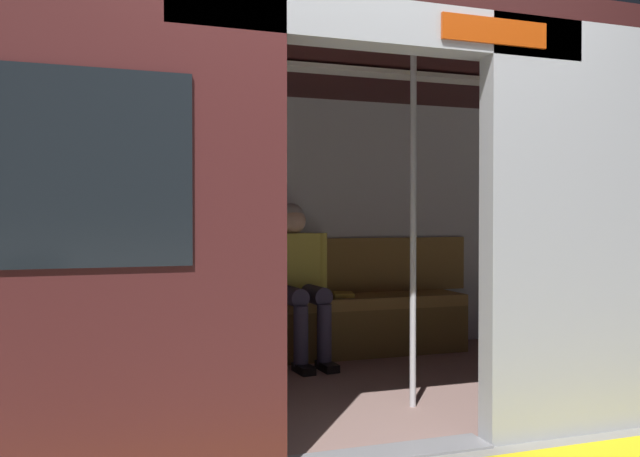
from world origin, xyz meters
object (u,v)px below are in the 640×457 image
(handbag, at_px, (234,289))
(book, at_px, (344,294))
(grab_pole_far, at_px, (413,230))
(bench_seat, at_px, (276,314))
(person_seated, at_px, (296,271))
(train_car, at_px, (303,162))
(grab_pole_door, at_px, (268,231))

(handbag, height_order, book, handbag)
(book, xyz_separation_m, grab_pole_far, (0.12, 1.43, 0.54))
(handbag, distance_m, grab_pole_far, 1.70)
(bench_seat, distance_m, grab_pole_far, 1.59)
(person_seated, xyz_separation_m, book, (-0.42, -0.10, -0.20))
(bench_seat, bearing_deg, person_seated, 159.96)
(train_car, relative_size, person_seated, 5.36)
(book, distance_m, grab_pole_far, 1.53)
(train_car, xyz_separation_m, grab_pole_door, (0.37, 0.62, -0.41))
(train_car, relative_size, bench_seat, 2.06)
(person_seated, relative_size, grab_pole_door, 0.59)
(handbag, bearing_deg, bench_seat, 167.06)
(grab_pole_door, relative_size, grab_pole_far, 1.00)
(train_car, bearing_deg, handbag, -76.12)
(handbag, distance_m, book, 0.87)
(bench_seat, bearing_deg, train_car, 85.63)
(book, bearing_deg, grab_pole_door, 72.63)
(book, bearing_deg, handbag, 13.56)
(train_car, distance_m, handbag, 1.33)
(train_car, distance_m, grab_pole_door, 0.83)
(person_seated, xyz_separation_m, grab_pole_far, (-0.30, 1.33, 0.33))
(person_seated, relative_size, book, 5.43)
(train_car, height_order, grab_pole_far, train_car)
(person_seated, height_order, grab_pole_far, grab_pole_far)
(bench_seat, xyz_separation_m, grab_pole_door, (0.44, 1.52, 0.66))
(bench_seat, xyz_separation_m, person_seated, (-0.14, 0.05, 0.33))
(grab_pole_far, bearing_deg, grab_pole_door, 9.07)
(train_car, height_order, person_seated, train_car)
(book, relative_size, grab_pole_door, 0.11)
(bench_seat, height_order, grab_pole_far, grab_pole_far)
(train_car, height_order, book, train_car)
(bench_seat, height_order, person_seated, person_seated)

